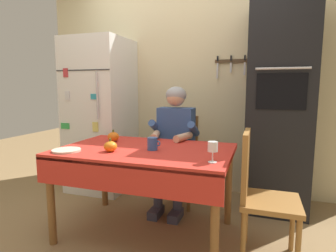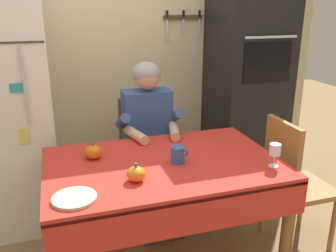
{
  "view_description": "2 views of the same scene",
  "coord_description": "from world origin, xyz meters",
  "px_view_note": "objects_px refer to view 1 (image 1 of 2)",
  "views": [
    {
      "loc": [
        0.88,
        -1.95,
        1.23
      ],
      "look_at": [
        0.13,
        0.29,
        0.91
      ],
      "focal_mm": 29.62,
      "sensor_mm": 36.0,
      "label": 1
    },
    {
      "loc": [
        -0.58,
        -1.82,
        1.65
      ],
      "look_at": [
        0.05,
        0.15,
        0.95
      ],
      "focal_mm": 38.78,
      "sensor_mm": 36.0,
      "label": 2
    }
  ],
  "objects_px": {
    "wall_oven": "(278,106)",
    "chair_behind_person": "(179,155)",
    "refrigerator": "(101,115)",
    "pumpkin_large": "(110,146)",
    "coffee_mug": "(153,144)",
    "pumpkin_medium": "(113,137)",
    "wine_glass": "(213,148)",
    "serving_tray": "(66,150)",
    "chair_right_side": "(259,190)",
    "dining_table": "(144,159)",
    "seated_person": "(174,137)"
  },
  "relations": [
    {
      "from": "seated_person",
      "to": "wine_glass",
      "type": "bearing_deg",
      "value": -58.05
    },
    {
      "from": "seated_person",
      "to": "chair_right_side",
      "type": "bearing_deg",
      "value": -37.46
    },
    {
      "from": "refrigerator",
      "to": "wine_glass",
      "type": "xyz_separation_m",
      "value": [
        1.55,
        -1.12,
        -0.06
      ]
    },
    {
      "from": "chair_right_side",
      "to": "pumpkin_large",
      "type": "bearing_deg",
      "value": -172.77
    },
    {
      "from": "wall_oven",
      "to": "chair_right_side",
      "type": "xyz_separation_m",
      "value": [
        -0.15,
        -0.96,
        -0.54
      ]
    },
    {
      "from": "seated_person",
      "to": "pumpkin_large",
      "type": "distance_m",
      "value": 0.83
    },
    {
      "from": "chair_right_side",
      "to": "serving_tray",
      "type": "relative_size",
      "value": 4.25
    },
    {
      "from": "refrigerator",
      "to": "pumpkin_large",
      "type": "relative_size",
      "value": 17.22
    },
    {
      "from": "refrigerator",
      "to": "wall_oven",
      "type": "xyz_separation_m",
      "value": [
        2.0,
        0.04,
        0.15
      ]
    },
    {
      "from": "pumpkin_large",
      "to": "pumpkin_medium",
      "type": "bearing_deg",
      "value": 116.47
    },
    {
      "from": "coffee_mug",
      "to": "pumpkin_medium",
      "type": "distance_m",
      "value": 0.52
    },
    {
      "from": "refrigerator",
      "to": "serving_tray",
      "type": "bearing_deg",
      "value": -70.65
    },
    {
      "from": "seated_person",
      "to": "wine_glass",
      "type": "height_order",
      "value": "seated_person"
    },
    {
      "from": "wall_oven",
      "to": "seated_person",
      "type": "relative_size",
      "value": 1.69
    },
    {
      "from": "chair_right_side",
      "to": "pumpkin_medium",
      "type": "xyz_separation_m",
      "value": [
        -1.3,
        0.23,
        0.27
      ]
    },
    {
      "from": "wall_oven",
      "to": "pumpkin_large",
      "type": "relative_size",
      "value": 20.09
    },
    {
      "from": "chair_right_side",
      "to": "serving_tray",
      "type": "bearing_deg",
      "value": -170.47
    },
    {
      "from": "refrigerator",
      "to": "chair_behind_person",
      "type": "distance_m",
      "value": 1.09
    },
    {
      "from": "pumpkin_large",
      "to": "wall_oven",
      "type": "bearing_deg",
      "value": 41.06
    },
    {
      "from": "pumpkin_medium",
      "to": "wine_glass",
      "type": "bearing_deg",
      "value": -23.79
    },
    {
      "from": "refrigerator",
      "to": "dining_table",
      "type": "height_order",
      "value": "refrigerator"
    },
    {
      "from": "wine_glass",
      "to": "pumpkin_medium",
      "type": "relative_size",
      "value": 1.3
    },
    {
      "from": "pumpkin_large",
      "to": "chair_behind_person",
      "type": "bearing_deg",
      "value": 73.95
    },
    {
      "from": "chair_right_side",
      "to": "serving_tray",
      "type": "distance_m",
      "value": 1.48
    },
    {
      "from": "seated_person",
      "to": "wine_glass",
      "type": "distance_m",
      "value": 1.0
    },
    {
      "from": "seated_person",
      "to": "pumpkin_large",
      "type": "xyz_separation_m",
      "value": [
        -0.28,
        -0.78,
        0.04
      ]
    },
    {
      "from": "chair_right_side",
      "to": "pumpkin_medium",
      "type": "relative_size",
      "value": 8.47
    },
    {
      "from": "seated_person",
      "to": "serving_tray",
      "type": "distance_m",
      "value": 1.07
    },
    {
      "from": "wine_glass",
      "to": "serving_tray",
      "type": "relative_size",
      "value": 0.65
    },
    {
      "from": "wall_oven",
      "to": "chair_behind_person",
      "type": "relative_size",
      "value": 2.26
    },
    {
      "from": "refrigerator",
      "to": "coffee_mug",
      "type": "bearing_deg",
      "value": -41.17
    },
    {
      "from": "refrigerator",
      "to": "pumpkin_medium",
      "type": "distance_m",
      "value": 0.89
    },
    {
      "from": "wall_oven",
      "to": "pumpkin_large",
      "type": "bearing_deg",
      "value": -138.94
    },
    {
      "from": "wine_glass",
      "to": "refrigerator",
      "type": "bearing_deg",
      "value": 143.95
    },
    {
      "from": "refrigerator",
      "to": "wine_glass",
      "type": "height_order",
      "value": "refrigerator"
    },
    {
      "from": "wall_oven",
      "to": "chair_behind_person",
      "type": "distance_m",
      "value": 1.13
    },
    {
      "from": "pumpkin_medium",
      "to": "serving_tray",
      "type": "xyz_separation_m",
      "value": [
        -0.15,
        -0.47,
        -0.04
      ]
    },
    {
      "from": "chair_right_side",
      "to": "pumpkin_medium",
      "type": "height_order",
      "value": "chair_right_side"
    },
    {
      "from": "seated_person",
      "to": "chair_right_side",
      "type": "relative_size",
      "value": 1.34
    },
    {
      "from": "wall_oven",
      "to": "dining_table",
      "type": "bearing_deg",
      "value": -138.69
    },
    {
      "from": "wine_glass",
      "to": "pumpkin_large",
      "type": "relative_size",
      "value": 1.36
    },
    {
      "from": "refrigerator",
      "to": "pumpkin_large",
      "type": "height_order",
      "value": "refrigerator"
    },
    {
      "from": "pumpkin_large",
      "to": "pumpkin_medium",
      "type": "distance_m",
      "value": 0.41
    },
    {
      "from": "dining_table",
      "to": "seated_person",
      "type": "height_order",
      "value": "seated_person"
    },
    {
      "from": "refrigerator",
      "to": "coffee_mug",
      "type": "relative_size",
      "value": 16.45
    },
    {
      "from": "wine_glass",
      "to": "chair_right_side",
      "type": "bearing_deg",
      "value": 34.22
    },
    {
      "from": "seated_person",
      "to": "chair_right_side",
      "type": "xyz_separation_m",
      "value": [
        0.83,
        -0.64,
        -0.23
      ]
    },
    {
      "from": "wall_oven",
      "to": "dining_table",
      "type": "relative_size",
      "value": 1.5
    },
    {
      "from": "chair_right_side",
      "to": "pumpkin_large",
      "type": "height_order",
      "value": "chair_right_side"
    },
    {
      "from": "chair_behind_person",
      "to": "coffee_mug",
      "type": "relative_size",
      "value": 8.5
    }
  ]
}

